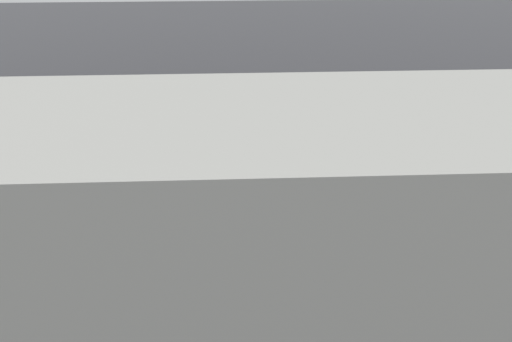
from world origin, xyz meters
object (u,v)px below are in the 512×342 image
object	(u,v)px
moving_hatchback	(282,148)
pedestrian	(187,195)
sign_post	(207,223)
fire_hydrant	(211,216)

from	to	relation	value
moving_hatchback	pedestrian	size ratio (longest dim) A/B	2.60
moving_hatchback	sign_post	xyz separation A→B (m)	(2.24, 4.89, 0.55)
pedestrian	sign_post	world-z (taller)	sign_post
fire_hydrant	sign_post	size ratio (longest dim) A/B	0.33
fire_hydrant	pedestrian	size ratio (longest dim) A/B	0.50
fire_hydrant	sign_post	distance (m)	2.27
pedestrian	fire_hydrant	bearing A→B (deg)	154.70
moving_hatchback	sign_post	world-z (taller)	sign_post
moving_hatchback	pedestrian	xyz separation A→B (m)	(2.94, 2.64, -0.07)
pedestrian	sign_post	xyz separation A→B (m)	(-0.70, 2.25, 0.62)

